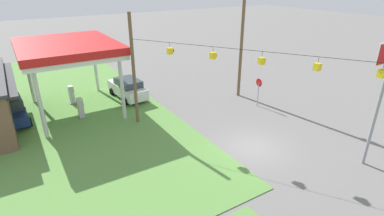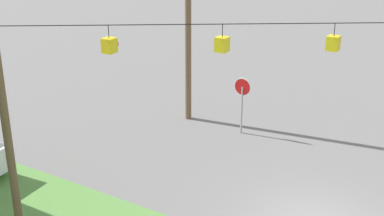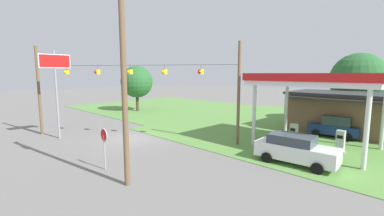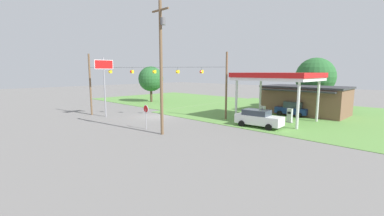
{
  "view_description": "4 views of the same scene",
  "coord_description": "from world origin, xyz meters",
  "views": [
    {
      "loc": [
        -12.28,
        12.32,
        10.25
      ],
      "look_at": [
        4.02,
        2.25,
        1.84
      ],
      "focal_mm": 28.0,
      "sensor_mm": 36.0,
      "label": 1
    },
    {
      "loc": [
        -4.06,
        13.99,
        9.5
      ],
      "look_at": [
        4.23,
        0.41,
        3.18
      ],
      "focal_mm": 50.0,
      "sensor_mm": 36.0,
      "label": 2
    },
    {
      "loc": [
        19.04,
        -11.82,
        5.67
      ],
      "look_at": [
        6.12,
        1.22,
        3.19
      ],
      "focal_mm": 24.0,
      "sensor_mm": 36.0,
      "label": 3
    },
    {
      "loc": [
        26.24,
        -20.02,
        5.79
      ],
      "look_at": [
        5.55,
        1.11,
        1.61
      ],
      "focal_mm": 24.0,
      "sensor_mm": 36.0,
      "label": 4
    }
  ],
  "objects": [
    {
      "name": "grass_verge_station_corner",
      "position": [
        14.29,
        15.98,
        0.02
      ],
      "size": [
        36.0,
        28.0,
        0.04
      ],
      "primitive_type": "cube",
      "color": "#5B8E42",
      "rests_on": "ground"
    },
    {
      "name": "gas_station_canopy",
      "position": [
        12.29,
        8.47,
        5.17
      ],
      "size": [
        8.82,
        7.06,
        5.69
      ],
      "color": "silver",
      "rests_on": "ground"
    },
    {
      "name": "fuel_pump_far",
      "position": [
        14.0,
        8.47,
        0.77
      ],
      "size": [
        0.71,
        0.56,
        1.62
      ],
      "color": "gray",
      "rests_on": "ground"
    },
    {
      "name": "tree_behind_station",
      "position": [
        11.98,
        21.74,
        5.0
      ],
      "size": [
        5.89,
        5.89,
        7.95
      ],
      "color": "#4C3828",
      "rests_on": "ground"
    },
    {
      "name": "stop_sign_overhead",
      "position": [
        -4.74,
        -4.36,
        5.5
      ],
      "size": [
        0.22,
        2.5,
        7.58
      ],
      "color": "gray",
      "rests_on": "ground"
    },
    {
      "name": "tree_west_verge",
      "position": [
        -13.89,
        9.7,
        4.43
      ],
      "size": [
        4.74,
        4.74,
        6.82
      ],
      "color": "#4C3828",
      "rests_on": "ground"
    },
    {
      "name": "signal_span_gantry",
      "position": [
        0.0,
        -0.01,
        4.52
      ],
      "size": [
        15.31,
        10.24,
        8.15
      ],
      "color": "brown",
      "rests_on": "ground"
    },
    {
      "name": "car_at_pumps_front",
      "position": [
        12.66,
        3.81,
        0.96
      ],
      "size": [
        4.97,
        2.4,
        1.84
      ],
      "rotation": [
        0.0,
        0.0,
        0.08
      ],
      "color": "white",
      "rests_on": "ground"
    },
    {
      "name": "fuel_pump_near",
      "position": [
        10.59,
        8.47,
        0.77
      ],
      "size": [
        0.71,
        0.56,
        1.62
      ],
      "color": "gray",
      "rests_on": "ground"
    },
    {
      "name": "grass_verge_opposite_corner",
      "position": [
        -16.0,
        16.0,
        0.02
      ],
      "size": [
        24.0,
        24.0,
        0.04
      ],
      "primitive_type": "cube",
      "color": "#5B8E42",
      "rests_on": "ground"
    },
    {
      "name": "car_at_pumps_rear",
      "position": [
        12.34,
        13.13,
        0.99
      ],
      "size": [
        4.16,
        2.31,
        1.96
      ],
      "rotation": [
        0.0,
        0.0,
        3.21
      ],
      "color": "navy",
      "rests_on": "ground"
    },
    {
      "name": "utility_pole_main",
      "position": [
        7.92,
        -5.26,
        6.62
      ],
      "size": [
        2.2,
        0.44,
        11.94
      ],
      "color": "brown",
      "rests_on": "ground"
    },
    {
      "name": "stop_sign_roadside",
      "position": [
        5.09,
        -5.06,
        1.81
      ],
      "size": [
        0.8,
        0.08,
        2.5
      ],
      "rotation": [
        0.0,
        0.0,
        3.14
      ],
      "color": "#99999E",
      "rests_on": "ground"
    },
    {
      "name": "gas_station_store",
      "position": [
        12.78,
        15.96,
        1.95
      ],
      "size": [
        10.73,
        6.62,
        3.86
      ],
      "color": "brown",
      "rests_on": "ground"
    },
    {
      "name": "ground_plane",
      "position": [
        0.0,
        0.0,
        0.0
      ],
      "size": [
        160.0,
        160.0,
        0.0
      ],
      "primitive_type": "plane",
      "color": "slate"
    }
  ]
}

